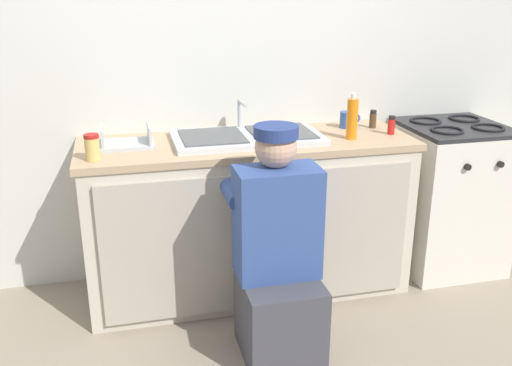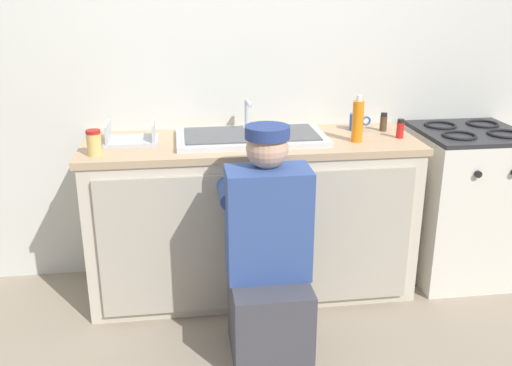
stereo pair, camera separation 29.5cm
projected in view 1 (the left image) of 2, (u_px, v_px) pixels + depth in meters
The scene contains 13 objects.
ground_plane at pixel (260, 312), 3.10m from camera, with size 12.00×12.00×0.00m, color gray.
back_wall at pixel (233, 64), 3.28m from camera, with size 6.00×0.10×2.50m, color silver.
counter_cabinet at pixel (248, 220), 3.23m from camera, with size 1.77×0.62×0.85m.
countertop at pixel (247, 143), 3.09m from camera, with size 1.81×0.62×0.04m, color tan.
sink_double_basin at pixel (247, 137), 3.08m from camera, with size 0.80×0.44×0.19m.
stove_range at pixel (447, 196), 3.51m from camera, with size 0.59×0.62×0.91m.
plumber_person at pixel (277, 264), 2.65m from camera, with size 0.42×0.61×1.10m.
spice_bottle_red at pixel (391, 125), 3.19m from camera, with size 0.04×0.04×0.10m.
dish_rack_tray at pixel (126, 142), 2.96m from camera, with size 0.28×0.22×0.11m.
spice_bottle_pepper at pixel (373, 119), 3.33m from camera, with size 0.04×0.04×0.10m.
condiment_jar at pixel (92, 147), 2.71m from camera, with size 0.07×0.07×0.13m.
soap_bottle_orange at pixel (352, 118), 3.07m from camera, with size 0.06×0.06×0.25m.
coffee_mug at pixel (347, 120), 3.33m from camera, with size 0.13×0.08×0.09m.
Camera 1 is at (-0.66, -2.61, 1.70)m, focal length 40.00 mm.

